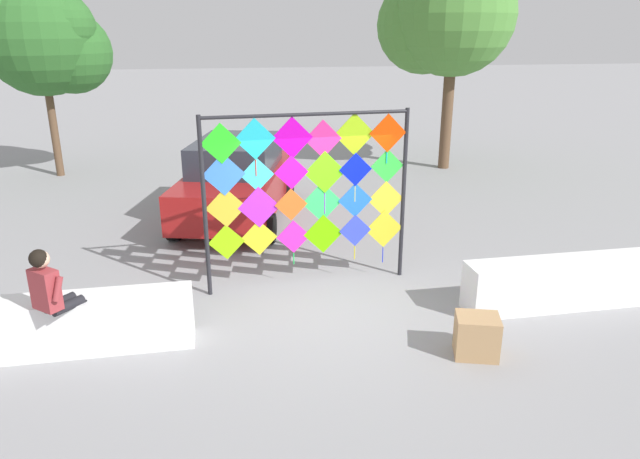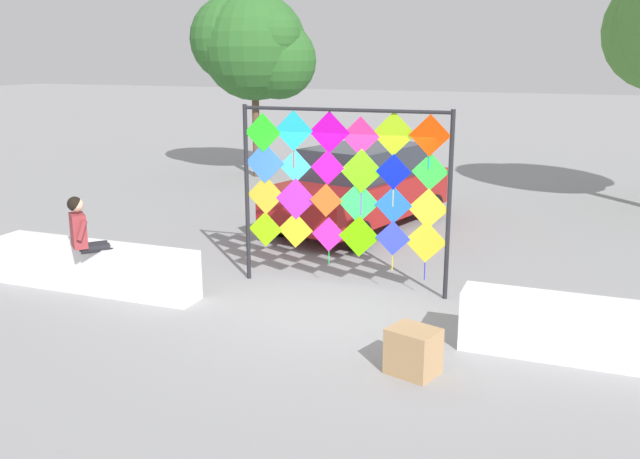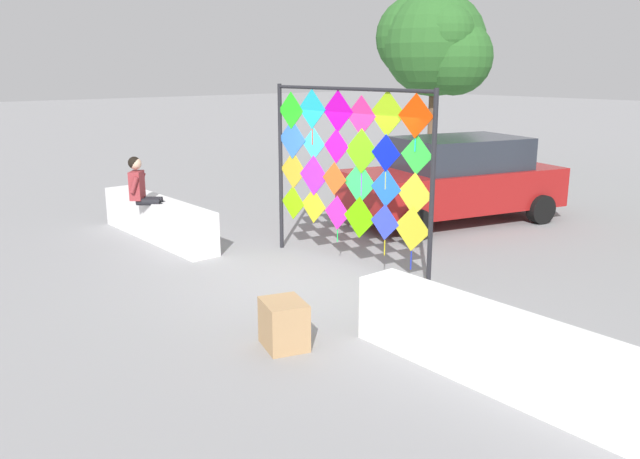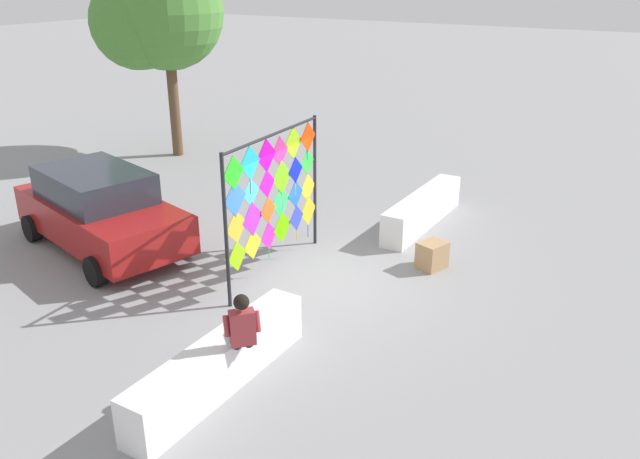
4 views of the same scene
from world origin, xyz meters
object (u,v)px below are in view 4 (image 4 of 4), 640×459
(kite_display_rack, at_px, (275,190))
(tree_palm_like, at_px, (157,15))
(parked_car, at_px, (100,210))
(seated_vendor, at_px, (241,331))
(cardboard_box_large, at_px, (432,255))

(kite_display_rack, relative_size, tree_palm_like, 0.54)
(parked_car, bearing_deg, seated_vendor, -113.53)
(cardboard_box_large, relative_size, tree_palm_like, 0.09)
(parked_car, relative_size, cardboard_box_large, 8.75)
(parked_car, bearing_deg, tree_palm_like, 32.97)
(seated_vendor, height_order, tree_palm_like, tree_palm_like)
(parked_car, distance_m, tree_palm_like, 8.61)
(seated_vendor, distance_m, parked_car, 6.32)
(seated_vendor, bearing_deg, tree_palm_like, 47.85)
(kite_display_rack, height_order, parked_car, kite_display_rack)
(seated_vendor, bearing_deg, cardboard_box_large, -8.75)
(cardboard_box_large, height_order, tree_palm_like, tree_palm_like)
(kite_display_rack, height_order, tree_palm_like, tree_palm_like)
(kite_display_rack, distance_m, parked_car, 4.17)
(cardboard_box_large, distance_m, tree_palm_like, 12.26)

